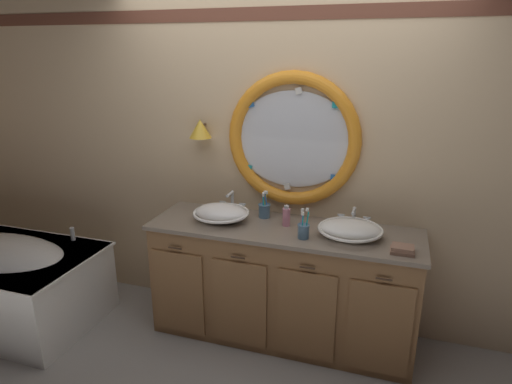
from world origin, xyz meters
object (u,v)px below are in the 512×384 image
object	(u,v)px
bathtub	(2,278)
toothbrush_holder_right	(303,230)
folded_hand_towel	(402,249)
toothbrush_holder_left	(264,210)
soap_dispenser	(286,216)
sink_basin_left	(221,213)
sink_basin_right	(350,229)

from	to	relation	value
bathtub	toothbrush_holder_right	size ratio (longest dim) A/B	7.08
bathtub	folded_hand_towel	size ratio (longest dim) A/B	10.65
toothbrush_holder_left	toothbrush_holder_right	bearing A→B (deg)	-38.72
soap_dispenser	bathtub	bearing A→B (deg)	-167.04
sink_basin_left	soap_dispenser	bearing A→B (deg)	8.01
toothbrush_holder_right	soap_dispenser	world-z (taller)	toothbrush_holder_right
toothbrush_holder_left	toothbrush_holder_right	world-z (taller)	toothbrush_holder_right
toothbrush_holder_left	folded_hand_towel	xyz separation A→B (m)	(0.99, -0.32, -0.04)
toothbrush_holder_left	soap_dispenser	world-z (taller)	toothbrush_holder_left
sink_basin_left	toothbrush_holder_left	size ratio (longest dim) A/B	1.99
sink_basin_left	toothbrush_holder_right	xyz separation A→B (m)	(0.64, -0.11, -0.01)
soap_dispenser	folded_hand_towel	distance (m)	0.82
soap_dispenser	sink_basin_left	bearing A→B (deg)	-171.99
soap_dispenser	folded_hand_towel	world-z (taller)	soap_dispenser
bathtub	soap_dispenser	world-z (taller)	soap_dispenser
toothbrush_holder_right	folded_hand_towel	xyz separation A→B (m)	(0.63, -0.03, -0.04)
bathtub	soap_dispenser	distance (m)	2.34
folded_hand_towel	soap_dispenser	bearing A→B (deg)	165.33
bathtub	sink_basin_left	bearing A→B (deg)	14.29
soap_dispenser	folded_hand_towel	xyz separation A→B (m)	(0.80, -0.21, -0.05)
sink_basin_left	soap_dispenser	distance (m)	0.48
bathtub	toothbrush_holder_left	size ratio (longest dim) A/B	7.41
folded_hand_towel	sink_basin_left	bearing A→B (deg)	173.65
toothbrush_holder_left	soap_dispenser	size ratio (longest dim) A/B	1.30
sink_basin_left	toothbrush_holder_right	size ratio (longest dim) A/B	1.90
toothbrush_holder_left	soap_dispenser	bearing A→B (deg)	-29.14
toothbrush_holder_right	bathtub	bearing A→B (deg)	-172.12
sink_basin_right	soap_dispenser	world-z (taller)	soap_dispenser
toothbrush_holder_right	soap_dispenser	size ratio (longest dim) A/B	1.36
toothbrush_holder_right	soap_dispenser	bearing A→B (deg)	132.35
bathtub	toothbrush_holder_left	bearing A→B (deg)	17.11
toothbrush_holder_right	folded_hand_towel	distance (m)	0.63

